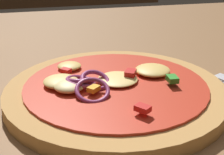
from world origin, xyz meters
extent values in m
cube|color=brown|center=(0.00, 0.00, 0.02)|extent=(1.29, 1.05, 0.04)
cylinder|color=tan|center=(0.04, -0.02, 0.05)|extent=(0.27, 0.27, 0.02)
cylinder|color=red|center=(0.04, -0.02, 0.06)|extent=(0.22, 0.22, 0.00)
ellipsoid|color=#E5BC60|center=(-0.01, 0.04, 0.06)|extent=(0.03, 0.03, 0.01)
ellipsoid|color=#EFCC72|center=(0.05, -0.02, 0.06)|extent=(0.05, 0.05, 0.01)
ellipsoid|color=#F4DB8E|center=(-0.01, -0.03, 0.06)|extent=(0.04, 0.04, 0.01)
ellipsoid|color=#EFCC72|center=(-0.02, -0.01, 0.06)|extent=(0.04, 0.04, 0.01)
ellipsoid|color=#E5BC60|center=(0.10, 0.00, 0.06)|extent=(0.05, 0.05, 0.01)
torus|color=#93386B|center=(0.01, -0.05, 0.07)|extent=(0.04, 0.04, 0.02)
torus|color=#93386B|center=(0.02, -0.02, 0.07)|extent=(0.05, 0.05, 0.02)
torus|color=#93386B|center=(0.00, -0.02, 0.07)|extent=(0.04, 0.04, 0.02)
torus|color=#93386B|center=(0.00, -0.02, 0.07)|extent=(0.04, 0.04, 0.01)
cube|color=#2D8C28|center=(0.11, -0.04, 0.07)|extent=(0.01, 0.02, 0.01)
cube|color=red|center=(0.06, -0.01, 0.07)|extent=(0.02, 0.02, 0.01)
cube|color=red|center=(-0.01, -0.03, 0.07)|extent=(0.01, 0.01, 0.00)
cube|color=orange|center=(0.01, -0.04, 0.07)|extent=(0.02, 0.02, 0.01)
cube|color=red|center=(0.05, -0.10, 0.07)|extent=(0.02, 0.02, 0.01)
cube|color=red|center=(-0.01, 0.02, 0.07)|extent=(0.02, 0.02, 0.01)
cube|color=silver|center=(0.20, 0.00, 0.04)|extent=(0.02, 0.03, 0.01)
cube|color=silver|center=(0.18, -0.01, 0.04)|extent=(0.03, 0.02, 0.00)
cube|color=silver|center=(0.18, -0.01, 0.04)|extent=(0.03, 0.02, 0.00)
cube|color=silver|center=(0.18, -0.02, 0.04)|extent=(0.03, 0.02, 0.00)
cube|color=silver|center=(0.18, -0.02, 0.04)|extent=(0.03, 0.02, 0.00)
camera|label=1|loc=(-0.05, -0.38, 0.23)|focal=53.70mm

